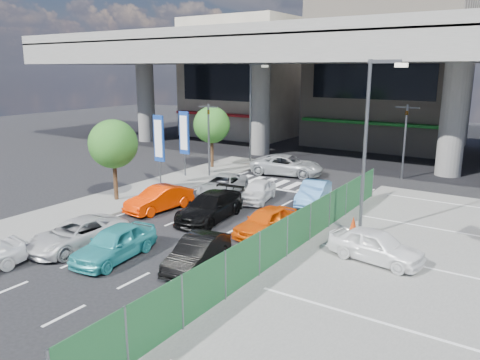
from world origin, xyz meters
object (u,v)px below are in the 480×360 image
Objects in this scene: kei_truck_front_right at (314,193)px; crossing_wagon_silver at (287,165)px; hatch_black_mid_right at (197,253)px; taxi_orange_right at (266,221)px; sedan_white_mid_left at (77,234)px; tree_far at (212,125)px; parked_sedan_white at (376,245)px; street_lamp_right at (370,135)px; signboard_near at (159,141)px; street_lamp_left at (252,105)px; sedan_black_mid at (210,207)px; wagon_silver_front_left at (223,185)px; tree_near at (113,144)px; taxi_orange_left at (159,199)px; sedan_white_front_mid at (258,191)px; taxi_teal_mid at (115,243)px; traffic_light_right at (406,123)px; traffic_cone at (353,224)px; signboard_far at (184,135)px; traffic_light_left at (209,122)px.

crossing_wagon_silver is at bearing 118.45° from kei_truck_front_right.
hatch_black_mid_right is 4.72m from taxi_orange_right.
tree_far is at bearing 109.31° from sedan_white_mid_left.
parked_sedan_white is at bearing -150.74° from crossing_wagon_silver.
street_lamp_right is at bearing -53.93° from kei_truck_front_right.
signboard_near reaches higher than parked_sedan_white.
street_lamp_left reaches higher than sedan_black_mid.
hatch_black_mid_right is 0.84× the size of wagon_silver_front_left.
street_lamp_right is at bearing -29.58° from tree_far.
tree_far is 1.27× the size of taxi_orange_right.
wagon_silver_front_left is at bearing 111.67° from sedan_black_mid.
signboard_near is 1.06× the size of wagon_silver_front_left.
taxi_orange_right is at bearing -55.90° from street_lamp_left.
taxi_orange_left is at bearing 0.41° from tree_near.
taxi_orange_left is 4.69m from wagon_silver_front_left.
hatch_black_mid_right is 17.04m from crossing_wagon_silver.
tree_far reaches higher than hatch_black_mid_right.
sedan_white_mid_left is at bearing 165.48° from crossing_wagon_silver.
street_lamp_right reaches higher than sedan_white_front_mid.
tree_near is at bearing 130.67° from taxi_teal_mid.
signboard_near is (-14.37, 1.99, -1.71)m from street_lamp_right.
taxi_orange_right is 12.72m from crossing_wagon_silver.
tree_near is (-12.50, -15.00, -0.55)m from traffic_light_right.
taxi_teal_mid is (7.28, -16.46, -2.70)m from tree_far.
tree_near is at bearing -146.73° from wagon_silver_front_left.
signboard_near is 4.01m from tree_near.
taxi_teal_mid is at bearing -171.34° from hatch_black_mid_right.
parked_sedan_white is 3.42m from traffic_cone.
sedan_white_front_mid is at bearing -17.63° from signboard_far.
traffic_light_right is at bearing 62.27° from sedan_black_mid.
wagon_silver_front_left is (-5.80, 4.66, -0.03)m from taxi_orange_right.
tree_far is (-0.80, 10.50, 0.00)m from tree_near.
street_lamp_left is at bearing 137.90° from traffic_cone.
traffic_light_left reaches higher than wagon_silver_front_left.
signboard_near is 1.30× the size of sedan_white_front_mid.
taxi_orange_right is at bearing -21.30° from signboard_near.
taxi_teal_mid reaches higher than parked_sedan_white.
taxi_teal_mid is (6.48, -5.96, -2.70)m from tree_near.
crossing_wagon_silver is at bearing 91.11° from sedan_white_front_mid.
taxi_teal_mid is 10.57m from sedan_white_front_mid.
hatch_black_mid_right is at bearing -97.73° from traffic_light_right.
sedan_white_mid_left is 6.07m from taxi_orange_left.
signboard_near and signboard_far have the same top height.
tree_far is 6.23× the size of traffic_cone.
traffic_light_left is 1.08× the size of tree_far.
taxi_teal_mid is 5.26× the size of traffic_cone.
tree_far is (-14.97, 8.50, -1.38)m from street_lamp_right.
wagon_silver_front_left is (-2.09, 10.56, -0.07)m from taxi_teal_mid.
taxi_teal_mid is 10.77m from wagon_silver_front_left.
tree_near is 4.34m from taxi_orange_left.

